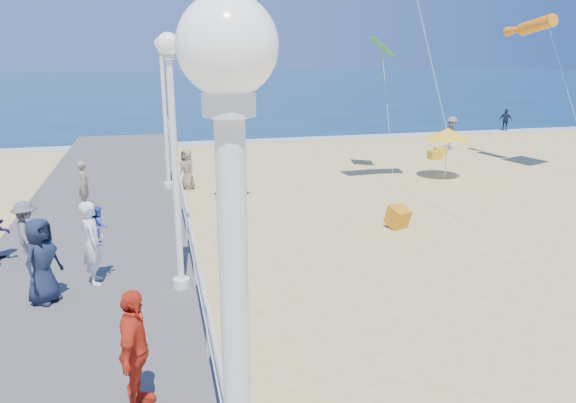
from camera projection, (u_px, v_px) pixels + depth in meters
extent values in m
plane|color=#E5C878|center=(408.00, 281.00, 13.49)|extent=(160.00, 160.00, 0.00)
cube|color=#0D2C4E|center=(198.00, 86.00, 74.37)|extent=(160.00, 90.00, 0.05)
cube|color=white|center=(257.00, 141.00, 32.68)|extent=(160.00, 1.20, 0.04)
cube|color=#625E59|center=(78.00, 306.00, 11.78)|extent=(5.00, 44.00, 0.40)
cube|color=white|center=(193.00, 240.00, 11.98)|extent=(0.05, 42.00, 0.06)
cube|color=white|center=(194.00, 262.00, 12.12)|extent=(0.05, 42.00, 0.04)
sphere|color=white|center=(227.00, 46.00, 2.38)|extent=(0.44, 0.44, 0.44)
cylinder|color=white|center=(181.00, 283.00, 12.17)|extent=(0.36, 0.36, 0.20)
cylinder|color=white|center=(176.00, 177.00, 11.53)|extent=(0.14, 0.14, 4.70)
sphere|color=white|center=(168.00, 44.00, 10.81)|extent=(0.44, 0.44, 0.44)
cylinder|color=white|center=(169.00, 185.00, 20.60)|extent=(0.36, 0.36, 0.20)
cylinder|color=white|center=(165.00, 121.00, 19.96)|extent=(0.14, 0.14, 4.70)
sphere|color=white|center=(161.00, 44.00, 19.24)|extent=(0.44, 0.44, 0.44)
imported|color=white|center=(93.00, 243.00, 12.18)|extent=(0.51, 0.72, 1.87)
imported|color=blue|center=(99.00, 225.00, 12.26)|extent=(0.36, 0.44, 0.86)
imported|color=#5A5A5F|center=(27.00, 233.00, 13.28)|extent=(0.81, 1.12, 1.56)
imported|color=red|center=(135.00, 351.00, 7.91)|extent=(0.63, 1.14, 1.85)
imported|color=#192238|center=(42.00, 261.00, 11.28)|extent=(0.95, 1.04, 1.78)
imported|color=gray|center=(84.00, 184.00, 17.95)|extent=(0.40, 0.58, 1.52)
imported|color=slate|center=(451.00, 133.00, 29.98)|extent=(1.31, 1.10, 1.76)
imported|color=#171E34|center=(506.00, 120.00, 36.20)|extent=(0.78, 0.89, 1.44)
imported|color=gray|center=(187.00, 169.00, 21.81)|extent=(0.85, 0.93, 1.59)
cube|color=#DD4E0D|center=(398.00, 219.00, 17.25)|extent=(0.78, 0.86, 0.74)
cylinder|color=white|center=(446.00, 158.00, 23.43)|extent=(0.05, 0.05, 1.80)
cone|color=yellow|center=(448.00, 134.00, 23.15)|extent=(1.90, 1.90, 0.45)
cube|color=gold|center=(440.00, 151.00, 28.59)|extent=(0.55, 0.55, 0.40)
cube|color=gold|center=(435.00, 155.00, 27.66)|extent=(0.55, 0.55, 0.40)
cylinder|color=orange|center=(537.00, 25.00, 24.32)|extent=(1.06, 2.97, 1.14)
cube|color=#E45477|center=(230.00, 17.00, 16.97)|extent=(1.50, 1.48, 0.87)
cube|color=green|center=(382.00, 47.00, 23.17)|extent=(1.15, 1.35, 0.77)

